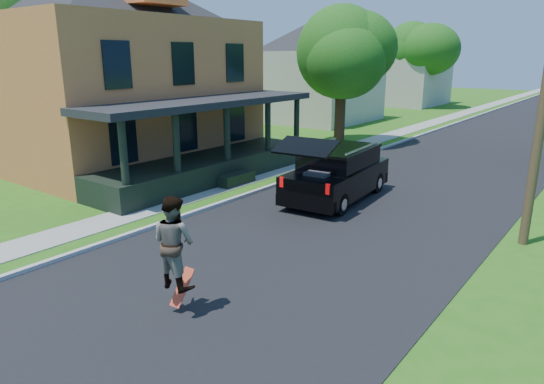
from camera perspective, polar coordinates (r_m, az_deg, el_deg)
The scene contains 14 objects.
ground at distance 10.79m, azimuth -3.76°, elevation -10.13°, with size 140.00×140.00×0.00m, color #296414.
street at distance 28.43m, azimuth 23.75°, elevation 4.89°, with size 8.00×120.00×0.02m, color black.
curb at distance 29.60m, azimuth 16.13°, elevation 5.99°, with size 0.15×120.00×0.12m, color #AEADA8.
sidewalk at distance 30.19m, azimuth 13.39°, elevation 6.36°, with size 1.30×120.00×0.03m, color #9E9D95.
front_walk at distance 21.26m, azimuth -12.59°, elevation 2.59°, with size 6.50×1.20×0.03m, color #9E9D95.
main_house at distance 23.36m, azimuth -18.82°, elevation 15.49°, with size 15.56×15.56×10.10m.
neighbor_house_mid at distance 37.09m, azimuth 4.92°, elevation 14.90°, with size 12.78×12.78×8.30m.
neighbor_house_far at distance 51.31m, azimuth 14.89°, elevation 14.67°, with size 12.78×12.78×8.30m.
black_suv at distance 16.38m, azimuth 7.65°, elevation 2.18°, with size 2.32×5.18×2.35m.
skateboarder at distance 9.04m, azimuth -11.48°, elevation -5.77°, with size 0.87×0.69×1.75m.
skateboard at distance 9.57m, azimuth -10.50°, elevation -11.08°, with size 0.25×0.56×0.66m.
tree_house_side at distance 26.36m, azimuth -29.10°, elevation 17.31°, with size 8.41×8.26×9.83m.
tree_left_mid at distance 26.45m, azimuth 8.24°, elevation 16.15°, with size 5.54×5.53×7.70m.
tree_left_far at distance 49.04m, azimuth 17.02°, elevation 15.71°, with size 6.76×6.50×8.24m.
Camera 1 is at (6.41, -7.29, 4.70)m, focal length 32.00 mm.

